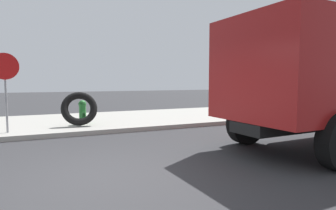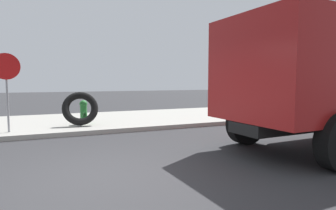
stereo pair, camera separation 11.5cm
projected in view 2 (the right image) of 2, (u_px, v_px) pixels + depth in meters
name	position (u px, v px, depth m)	size (l,w,h in m)	color
ground_plane	(106.00, 178.00, 4.81)	(80.00, 80.00, 0.00)	#2D2D30
sidewalk_curb	(72.00, 122.00, 10.74)	(36.00, 5.00, 0.15)	#99968E
fire_hydrant	(84.00, 111.00, 9.85)	(0.27, 0.61, 0.83)	#2D8438
loose_tire	(80.00, 108.00, 9.46)	(1.17, 1.17, 0.23)	black
stop_sign	(6.00, 78.00, 8.15)	(0.76, 0.08, 2.29)	gray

